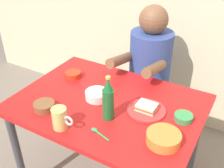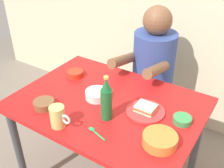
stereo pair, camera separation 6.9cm
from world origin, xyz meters
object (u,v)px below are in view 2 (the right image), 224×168
beer_mug (58,117)px  beer_bottle (106,100)px  person_seated (153,59)px  sandwich (146,108)px  dining_table (108,114)px  plate_orange (145,111)px  stool (150,103)px  condiment_bowl_brown (44,104)px

beer_mug → beer_bottle: 0.27m
person_seated → sandwich: (0.23, -0.59, 0.01)m
dining_table → plate_orange: plate_orange is taller
stool → person_seated: size_ratio=0.63×
dining_table → beer_bottle: bearing=-58.3°
plate_orange → dining_table: bearing=-172.7°
sandwich → beer_bottle: beer_bottle is taller
stool → condiment_bowl_brown: 1.01m
sandwich → beer_mug: bearing=-133.8°
dining_table → beer_bottle: 0.26m
condiment_bowl_brown → sandwich: bearing=27.7°
dining_table → condiment_bowl_brown: (-0.28, -0.24, 0.12)m
dining_table → plate_orange: 0.26m
person_seated → sandwich: 0.63m
beer_bottle → sandwich: bearing=44.6°
sandwich → beer_bottle: bearing=-135.4°
plate_orange → beer_bottle: 0.25m
plate_orange → beer_bottle: bearing=-135.4°
stool → condiment_bowl_brown: bearing=-108.2°
person_seated → plate_orange: (0.23, -0.59, -0.02)m
stool → plate_orange: 0.76m
stool → beer_mug: (-0.10, -0.95, 0.45)m
sandwich → beer_mug: (-0.33, -0.35, 0.03)m
dining_table → person_seated: bearing=89.4°
plate_orange → beer_mug: beer_mug is taller
person_seated → plate_orange: person_seated is taller
stool → beer_mug: size_ratio=3.57×
beer_mug → plate_orange: bearing=46.2°
sandwich → beer_bottle: (-0.16, -0.16, 0.09)m
beer_bottle → condiment_bowl_brown: beer_bottle is taller
stool → beer_bottle: size_ratio=1.72×
person_seated → beer_mug: person_seated is taller
beer_mug → beer_bottle: (0.18, 0.19, 0.06)m
beer_bottle → condiment_bowl_brown: 0.39m
beer_mug → beer_bottle: bearing=47.6°
dining_table → person_seated: size_ratio=1.53×
stool → condiment_bowl_brown: (-0.29, -0.87, 0.41)m
person_seated → sandwich: size_ratio=6.54×
person_seated → condiment_bowl_brown: (-0.29, -0.86, -0.00)m
person_seated → beer_mug: 0.94m
stool → person_seated: person_seated is taller
dining_table → plate_orange: size_ratio=5.00×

